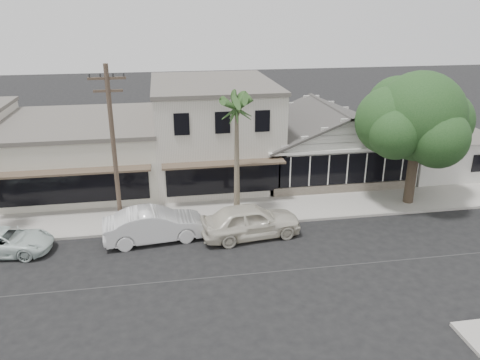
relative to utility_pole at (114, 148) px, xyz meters
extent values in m
plane|color=black|center=(9.00, -5.20, -4.79)|extent=(140.00, 140.00, 0.00)
cube|color=#9E9991|center=(1.00, 1.55, -4.71)|extent=(90.00, 3.50, 0.15)
cube|color=silver|center=(14.00, 7.30, -3.29)|extent=(10.00, 8.00, 3.00)
cube|color=black|center=(14.00, 3.24, -3.04)|extent=(8.80, 0.10, 2.00)
cube|color=#60564C|center=(14.00, 3.25, -4.44)|extent=(9.60, 0.18, 0.70)
cube|color=silver|center=(22.20, 6.30, -3.29)|extent=(6.00, 6.00, 3.00)
cube|color=beige|center=(6.00, 8.30, -1.54)|extent=(8.00, 10.00, 6.50)
cube|color=beige|center=(-3.00, 8.30, -2.69)|extent=(10.00, 10.00, 4.20)
cylinder|color=brown|center=(0.00, 0.00, -0.29)|extent=(0.24, 0.24, 9.00)
cube|color=brown|center=(0.00, 0.00, 3.51)|extent=(1.80, 0.12, 0.12)
cube|color=brown|center=(0.00, 0.00, 2.91)|extent=(1.40, 0.12, 0.12)
imported|color=beige|center=(6.79, -1.51, -3.88)|extent=(5.54, 2.80, 1.81)
imported|color=white|center=(1.79, -1.08, -3.92)|extent=(5.44, 2.43, 1.73)
imported|color=silver|center=(-5.54, -1.24, -4.15)|extent=(4.81, 2.69, 1.27)
cylinder|color=#48392B|center=(17.24, 1.08, -3.18)|extent=(0.60, 0.60, 3.22)
sphere|color=#1B3E19|center=(17.24, 1.08, 0.75)|extent=(5.23, 5.23, 5.23)
sphere|color=#1B3E19|center=(19.05, 1.68, 0.24)|extent=(3.82, 3.82, 3.82)
sphere|color=#1B3E19|center=(15.63, 1.48, 0.44)|extent=(4.03, 4.03, 4.03)
sphere|color=#1B3E19|center=(17.64, -0.43, -0.16)|extent=(3.42, 3.42, 3.42)
sphere|color=#1B3E19|center=(16.63, 2.69, 1.05)|extent=(3.62, 3.62, 3.62)
sphere|color=#1B3E19|center=(18.44, 2.49, 1.45)|extent=(3.22, 3.22, 3.22)
sphere|color=#1B3E19|center=(15.42, 0.27, 0.04)|extent=(3.02, 3.02, 3.02)
cone|color=#726651|center=(6.48, 1.02, -1.65)|extent=(0.37, 0.37, 6.27)
camera|label=1|loc=(2.51, -23.44, 6.86)|focal=35.00mm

